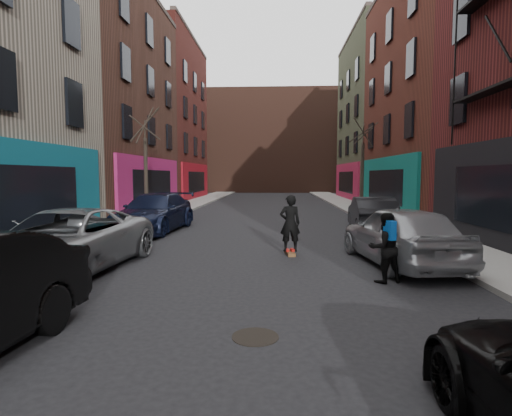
# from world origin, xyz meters

# --- Properties ---
(sidewalk_left) EXTENTS (2.50, 84.00, 0.13)m
(sidewalk_left) POSITION_xyz_m (-6.25, 30.00, 0.07)
(sidewalk_left) COLOR gray
(sidewalk_left) RESTS_ON ground
(sidewalk_right) EXTENTS (2.50, 84.00, 0.13)m
(sidewalk_right) POSITION_xyz_m (6.25, 30.00, 0.07)
(sidewalk_right) COLOR gray
(sidewalk_right) RESTS_ON ground
(building_far) EXTENTS (40.00, 10.00, 14.00)m
(building_far) POSITION_xyz_m (0.00, 56.00, 7.00)
(building_far) COLOR #47281E
(building_far) RESTS_ON ground
(tree_left_far) EXTENTS (2.00, 2.00, 6.50)m
(tree_left_far) POSITION_xyz_m (-6.20, 18.00, 3.38)
(tree_left_far) COLOR black
(tree_left_far) RESTS_ON sidewalk_left
(tree_right_far) EXTENTS (2.00, 2.00, 6.80)m
(tree_right_far) POSITION_xyz_m (6.20, 24.00, 3.53)
(tree_right_far) COLOR black
(tree_right_far) RESTS_ON sidewalk_right
(parked_left_far) EXTENTS (3.03, 5.78, 1.55)m
(parked_left_far) POSITION_xyz_m (-4.60, 6.99, 0.78)
(parked_left_far) COLOR gray
(parked_left_far) RESTS_ON ground
(parked_left_end) EXTENTS (2.65, 5.68, 1.60)m
(parked_left_end) POSITION_xyz_m (-4.60, 14.18, 0.80)
(parked_left_end) COLOR black
(parked_left_end) RESTS_ON ground
(parked_right_far) EXTENTS (2.55, 4.98, 1.62)m
(parked_right_far) POSITION_xyz_m (3.89, 8.22, 0.81)
(parked_right_far) COLOR #999CA2
(parked_right_far) RESTS_ON ground
(parked_right_end) EXTENTS (1.93, 4.63, 1.49)m
(parked_right_end) POSITION_xyz_m (4.60, 14.43, 0.74)
(parked_right_end) COLOR black
(parked_right_end) RESTS_ON ground
(skateboard) EXTENTS (0.32, 0.82, 0.10)m
(skateboard) POSITION_xyz_m (1.00, 9.43, 0.05)
(skateboard) COLOR brown
(skateboard) RESTS_ON ground
(skateboarder) EXTENTS (0.67, 0.49, 1.71)m
(skateboarder) POSITION_xyz_m (1.00, 9.43, 0.95)
(skateboarder) COLOR black
(skateboarder) RESTS_ON skateboard
(pedestrian) EXTENTS (0.90, 0.79, 1.57)m
(pedestrian) POSITION_xyz_m (3.00, 6.41, 0.79)
(pedestrian) COLOR black
(pedestrian) RESTS_ON ground
(manhole) EXTENTS (0.75, 0.75, 0.01)m
(manhole) POSITION_xyz_m (0.28, 3.24, 0.01)
(manhole) COLOR black
(manhole) RESTS_ON ground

